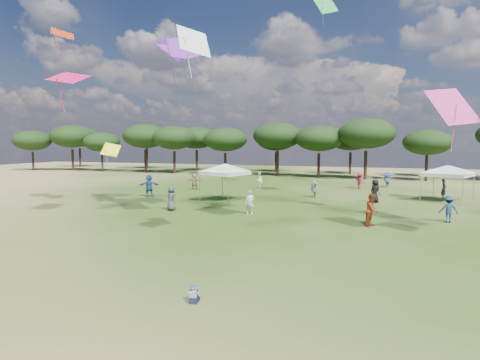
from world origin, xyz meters
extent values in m
plane|color=#334F17|center=(0.00, 0.00, 0.00)|extent=(140.00, 140.00, 0.00)
cylinder|color=black|center=(-49.10, 43.01, 1.55)|extent=(0.35, 0.35, 3.09)
ellipsoid|color=black|center=(-49.10, 43.01, 4.95)|extent=(6.01, 6.01, 3.24)
cylinder|color=black|center=(-42.82, 45.10, 1.76)|extent=(0.40, 0.40, 3.51)
ellipsoid|color=black|center=(-42.82, 45.10, 5.62)|extent=(6.82, 6.82, 3.68)
cylinder|color=black|center=(-36.96, 45.10, 1.46)|extent=(0.33, 0.33, 2.92)
ellipsoid|color=black|center=(-36.96, 45.10, 4.67)|extent=(5.67, 5.67, 3.06)
cylinder|color=black|center=(-29.06, 45.29, 1.75)|extent=(0.40, 0.40, 3.49)
ellipsoid|color=black|center=(-29.06, 45.29, 5.59)|extent=(6.79, 6.79, 3.66)
cylinder|color=black|center=(-23.92, 45.02, 1.66)|extent=(0.38, 0.38, 3.32)
ellipsoid|color=black|center=(-23.92, 45.02, 5.31)|extent=(6.44, 6.44, 3.47)
cylinder|color=black|center=(-15.51, 44.30, 1.57)|extent=(0.36, 0.36, 3.14)
ellipsoid|color=black|center=(-15.51, 44.30, 5.03)|extent=(6.11, 6.11, 3.29)
cylinder|color=black|center=(-8.39, 45.81, 1.73)|extent=(0.40, 0.40, 3.46)
ellipsoid|color=black|center=(-8.39, 45.81, 5.54)|extent=(6.73, 6.73, 3.63)
cylinder|color=black|center=(-2.58, 44.63, 1.61)|extent=(0.37, 0.37, 3.21)
ellipsoid|color=black|center=(-2.58, 44.63, 5.14)|extent=(6.24, 6.24, 3.36)
cylinder|color=black|center=(3.26, 44.18, 1.78)|extent=(0.41, 0.41, 3.56)
ellipsoid|color=black|center=(3.26, 44.18, 5.69)|extent=(6.91, 6.91, 3.73)
cylinder|color=black|center=(10.19, 44.51, 1.44)|extent=(0.33, 0.33, 2.88)
ellipsoid|color=black|center=(10.19, 44.51, 4.61)|extent=(5.60, 5.60, 3.02)
cylinder|color=black|center=(-48.93, 53.79, 1.78)|extent=(0.41, 0.41, 3.56)
ellipsoid|color=black|center=(-48.93, 53.79, 5.70)|extent=(6.92, 6.92, 3.73)
cylinder|color=black|center=(-34.09, 53.56, 1.81)|extent=(0.41, 0.41, 3.62)
ellipsoid|color=black|center=(-34.09, 53.56, 5.80)|extent=(7.03, 7.03, 3.79)
cylinder|color=black|center=(-23.40, 51.57, 1.68)|extent=(0.39, 0.39, 3.37)
ellipsoid|color=black|center=(-23.40, 51.57, 5.39)|extent=(6.54, 6.54, 3.53)
cylinder|color=black|center=(-10.52, 53.31, 1.56)|extent=(0.36, 0.36, 3.11)
ellipsoid|color=black|center=(-10.52, 53.31, 4.98)|extent=(6.05, 6.05, 3.26)
cylinder|color=black|center=(0.83, 52.52, 1.60)|extent=(0.37, 0.37, 3.20)
ellipsoid|color=black|center=(0.83, 52.52, 5.12)|extent=(6.21, 6.21, 3.35)
cylinder|color=black|center=(10.82, 51.34, 1.50)|extent=(0.34, 0.34, 2.99)
ellipsoid|color=black|center=(10.82, 51.34, 4.79)|extent=(5.81, 5.81, 3.13)
cylinder|color=gray|center=(-8.06, 20.15, 1.12)|extent=(0.06, 0.06, 2.25)
cylinder|color=gray|center=(-5.39, 19.34, 1.12)|extent=(0.06, 0.06, 2.25)
cylinder|color=gray|center=(-7.26, 22.83, 1.12)|extent=(0.06, 0.06, 2.25)
cylinder|color=gray|center=(-4.58, 22.02, 1.12)|extent=(0.06, 0.06, 2.25)
cube|color=silver|center=(-6.32, 21.09, 2.20)|extent=(3.68, 3.68, 0.25)
pyramid|color=silver|center=(-6.32, 21.09, 2.92)|extent=(5.76, 5.76, 0.60)
cylinder|color=gray|center=(8.02, 25.67, 1.08)|extent=(0.06, 0.06, 2.16)
cylinder|color=gray|center=(10.71, 24.48, 1.08)|extent=(0.06, 0.06, 2.16)
cylinder|color=gray|center=(9.21, 28.36, 1.08)|extent=(0.06, 0.06, 2.16)
cylinder|color=gray|center=(11.90, 27.17, 1.08)|extent=(0.06, 0.06, 2.16)
cube|color=silver|center=(9.96, 26.42, 2.11)|extent=(4.09, 4.09, 0.25)
pyramid|color=silver|center=(9.96, 26.42, 2.84)|extent=(5.77, 5.77, 0.60)
cube|color=black|center=(0.25, 2.09, 0.09)|extent=(0.27, 0.27, 0.17)
cube|color=black|center=(0.14, 2.23, 0.05)|extent=(0.12, 0.22, 0.09)
cube|color=black|center=(0.29, 2.26, 0.05)|extent=(0.12, 0.22, 0.09)
cube|color=white|center=(0.25, 2.09, 0.28)|extent=(0.24, 0.19, 0.23)
cylinder|color=white|center=(0.10, 2.12, 0.28)|extent=(0.11, 0.23, 0.14)
cylinder|color=white|center=(0.37, 2.18, 0.28)|extent=(0.11, 0.23, 0.14)
sphere|color=#E0B293|center=(0.25, 2.09, 0.43)|extent=(0.15, 0.15, 0.15)
cone|color=teal|center=(0.25, 2.09, 0.47)|extent=(0.26, 0.26, 0.03)
cylinder|color=teal|center=(0.25, 2.09, 0.50)|extent=(0.17, 0.17, 0.07)
imported|color=#56575C|center=(-0.10, 25.41, 0.76)|extent=(1.13, 1.93, 1.52)
imported|color=#313337|center=(10.01, 28.36, 0.81)|extent=(0.61, 0.70, 1.62)
imported|color=#35343A|center=(-8.08, 15.70, 0.82)|extent=(0.95, 0.82, 1.65)
imported|color=black|center=(4.74, 24.22, 0.89)|extent=(1.02, 1.00, 1.78)
imported|color=#AA3F1C|center=(4.73, 14.84, 0.90)|extent=(0.95, 1.06, 1.80)
imported|color=#866849|center=(-11.86, 26.96, 0.84)|extent=(1.64, 0.83, 1.69)
imported|color=#2B4983|center=(-13.30, 21.26, 0.94)|extent=(1.76, 1.45, 1.89)
imported|color=#A21B36|center=(3.14, 33.48, 0.77)|extent=(1.14, 1.07, 1.55)
imported|color=beige|center=(-2.67, 16.10, 0.77)|extent=(0.59, 0.42, 1.54)
imported|color=white|center=(-6.29, 30.15, 0.83)|extent=(0.80, 0.93, 1.66)
imported|color=navy|center=(8.82, 17.32, 0.78)|extent=(1.04, 0.64, 1.55)
imported|color=navy|center=(5.73, 35.86, 0.81)|extent=(2.01, 1.39, 1.61)
plane|color=red|center=(-14.41, 13.26, 11.51)|extent=(2.26, 2.51, 1.16)
plane|color=#F6FF1A|center=(-15.04, 18.61, 4.00)|extent=(1.85, 2.02, 1.25)
plane|color=#CB3281|center=(8.07, 12.61, 6.18)|extent=(2.84, 2.38, 1.90)
plane|color=#DB1959|center=(-11.25, 10.22, 8.12)|extent=(2.41, 2.47, 1.06)
plane|color=#1C8E3C|center=(-0.22, 30.24, 17.26)|extent=(2.88, 2.00, 2.75)
plane|color=silver|center=(-4.25, 11.46, 9.79)|extent=(2.33, 2.75, 1.96)
plane|color=#6E279F|center=(-6.17, 13.30, 9.95)|extent=(2.83, 2.41, 2.00)
camera|label=1|loc=(5.15, -7.83, 4.52)|focal=30.00mm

